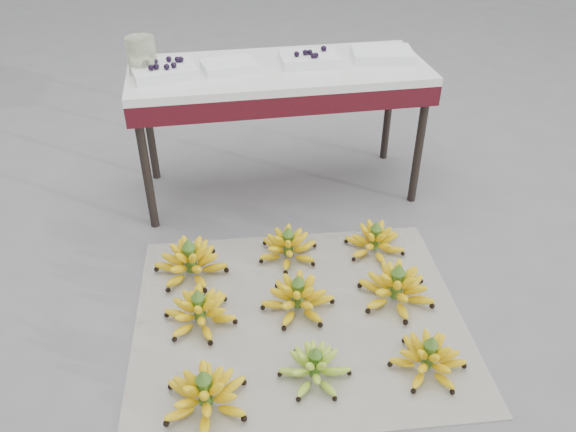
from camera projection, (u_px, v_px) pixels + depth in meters
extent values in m
plane|color=slate|center=(325.00, 308.00, 2.21)|extent=(60.00, 60.00, 0.00)
cube|color=white|center=(299.00, 317.00, 2.16)|extent=(1.32, 1.13, 0.01)
ellipsoid|color=yellow|center=(206.00, 398.00, 1.80)|extent=(0.34, 0.34, 0.08)
ellipsoid|color=yellow|center=(205.00, 390.00, 1.78)|extent=(0.24, 0.24, 0.06)
ellipsoid|color=yellow|center=(204.00, 383.00, 1.76)|extent=(0.16, 0.16, 0.05)
cylinder|color=#3C641E|center=(205.00, 390.00, 1.78)|extent=(0.05, 0.05, 0.12)
cone|color=#3C641E|center=(203.00, 375.00, 1.74)|extent=(0.06, 0.06, 0.04)
ellipsoid|color=#7CAE31|center=(315.00, 370.00, 1.90)|extent=(0.32, 0.32, 0.07)
ellipsoid|color=#7CAE31|center=(315.00, 364.00, 1.89)|extent=(0.22, 0.22, 0.05)
ellipsoid|color=#7CAE31|center=(315.00, 358.00, 1.87)|extent=(0.15, 0.15, 0.04)
cylinder|color=#3C641E|center=(315.00, 364.00, 1.89)|extent=(0.04, 0.04, 0.10)
cone|color=#3C641E|center=(315.00, 351.00, 1.85)|extent=(0.05, 0.05, 0.04)
ellipsoid|color=yellow|center=(428.00, 361.00, 1.93)|extent=(0.34, 0.34, 0.08)
ellipsoid|color=yellow|center=(429.00, 354.00, 1.91)|extent=(0.24, 0.24, 0.06)
ellipsoid|color=yellow|center=(431.00, 348.00, 1.89)|extent=(0.15, 0.15, 0.05)
cylinder|color=#3C641E|center=(429.00, 354.00, 1.91)|extent=(0.04, 0.04, 0.11)
cone|color=#3C641E|center=(432.00, 341.00, 1.87)|extent=(0.05, 0.05, 0.04)
ellipsoid|color=yellow|center=(200.00, 314.00, 2.12)|extent=(0.34, 0.34, 0.08)
ellipsoid|color=yellow|center=(199.00, 307.00, 2.09)|extent=(0.24, 0.24, 0.06)
ellipsoid|color=yellow|center=(199.00, 301.00, 2.08)|extent=(0.16, 0.16, 0.05)
cylinder|color=#3C641E|center=(199.00, 307.00, 2.09)|extent=(0.04, 0.04, 0.11)
cone|color=#3C641E|center=(198.00, 293.00, 2.05)|extent=(0.05, 0.05, 0.04)
ellipsoid|color=yellow|center=(298.00, 300.00, 2.18)|extent=(0.34, 0.34, 0.08)
ellipsoid|color=yellow|center=(298.00, 293.00, 2.16)|extent=(0.24, 0.24, 0.06)
ellipsoid|color=yellow|center=(298.00, 287.00, 2.14)|extent=(0.15, 0.15, 0.05)
cylinder|color=#3C641E|center=(298.00, 293.00, 2.16)|extent=(0.05, 0.05, 0.11)
cone|color=#3C641E|center=(298.00, 279.00, 2.11)|extent=(0.05, 0.05, 0.04)
ellipsoid|color=yellow|center=(396.00, 291.00, 2.21)|extent=(0.31, 0.31, 0.09)
ellipsoid|color=yellow|center=(397.00, 284.00, 2.19)|extent=(0.22, 0.22, 0.07)
ellipsoid|color=yellow|center=(398.00, 277.00, 2.17)|extent=(0.14, 0.14, 0.06)
cylinder|color=#3C641E|center=(397.00, 284.00, 2.19)|extent=(0.05, 0.05, 0.12)
cone|color=#3C641E|center=(399.00, 268.00, 2.15)|extent=(0.06, 0.06, 0.04)
ellipsoid|color=yellow|center=(191.00, 265.00, 2.35)|extent=(0.40, 0.40, 0.09)
ellipsoid|color=yellow|center=(190.00, 258.00, 2.32)|extent=(0.28, 0.28, 0.07)
ellipsoid|color=yellow|center=(189.00, 251.00, 2.30)|extent=(0.18, 0.18, 0.06)
cylinder|color=#3C641E|center=(190.00, 258.00, 2.32)|extent=(0.05, 0.05, 0.12)
cone|color=#3C641E|center=(188.00, 243.00, 2.28)|extent=(0.06, 0.06, 0.04)
ellipsoid|color=yellow|center=(288.00, 250.00, 2.44)|extent=(0.26, 0.26, 0.08)
ellipsoid|color=yellow|center=(288.00, 243.00, 2.42)|extent=(0.19, 0.19, 0.06)
ellipsoid|color=yellow|center=(288.00, 237.00, 2.40)|extent=(0.12, 0.12, 0.05)
cylinder|color=#3C641E|center=(288.00, 243.00, 2.42)|extent=(0.04, 0.04, 0.11)
cone|color=#3C641E|center=(288.00, 231.00, 2.38)|extent=(0.05, 0.05, 0.04)
ellipsoid|color=yellow|center=(374.00, 244.00, 2.48)|extent=(0.34, 0.34, 0.08)
ellipsoid|color=yellow|center=(375.00, 238.00, 2.46)|extent=(0.24, 0.24, 0.06)
ellipsoid|color=yellow|center=(376.00, 232.00, 2.44)|extent=(0.16, 0.16, 0.05)
cylinder|color=#3C641E|center=(375.00, 238.00, 2.46)|extent=(0.04, 0.04, 0.11)
cone|color=#3C641E|center=(376.00, 225.00, 2.42)|extent=(0.05, 0.05, 0.04)
cylinder|color=black|center=(146.00, 169.00, 2.49)|extent=(0.04, 0.04, 0.62)
cylinder|color=black|center=(419.00, 145.00, 2.67)|extent=(0.04, 0.04, 0.62)
cylinder|color=black|center=(149.00, 125.00, 2.86)|extent=(0.04, 0.04, 0.62)
cylinder|color=black|center=(389.00, 107.00, 3.04)|extent=(0.04, 0.04, 0.62)
cube|color=#450D15|center=(279.00, 83.00, 2.61)|extent=(1.37, 0.55, 0.09)
cube|color=silver|center=(279.00, 70.00, 2.58)|extent=(1.37, 0.55, 0.04)
cube|color=silver|center=(164.00, 71.00, 2.46)|extent=(0.30, 0.25, 0.04)
sphere|color=black|center=(167.00, 67.00, 2.40)|extent=(0.03, 0.03, 0.03)
sphere|color=black|center=(145.00, 62.00, 2.45)|extent=(0.03, 0.03, 0.03)
sphere|color=black|center=(156.00, 67.00, 2.41)|extent=(0.03, 0.03, 0.03)
sphere|color=black|center=(174.00, 65.00, 2.42)|extent=(0.03, 0.03, 0.03)
sphere|color=black|center=(169.00, 59.00, 2.48)|extent=(0.03, 0.03, 0.03)
sphere|color=black|center=(181.00, 59.00, 2.48)|extent=(0.03, 0.03, 0.03)
sphere|color=black|center=(155.00, 62.00, 2.46)|extent=(0.03, 0.03, 0.03)
sphere|color=black|center=(151.00, 68.00, 2.40)|extent=(0.03, 0.03, 0.03)
sphere|color=black|center=(177.00, 59.00, 2.48)|extent=(0.03, 0.03, 0.03)
cube|color=silver|center=(229.00, 66.00, 2.52)|extent=(0.26, 0.21, 0.04)
cube|color=silver|center=(309.00, 59.00, 2.59)|extent=(0.27, 0.19, 0.04)
sphere|color=black|center=(297.00, 54.00, 2.54)|extent=(0.03, 0.03, 0.03)
sphere|color=black|center=(310.00, 52.00, 2.56)|extent=(0.03, 0.03, 0.03)
sphere|color=black|center=(324.00, 49.00, 2.61)|extent=(0.03, 0.03, 0.03)
sphere|color=black|center=(305.00, 52.00, 2.56)|extent=(0.03, 0.03, 0.03)
sphere|color=black|center=(323.00, 48.00, 2.61)|extent=(0.03, 0.03, 0.03)
sphere|color=black|center=(316.00, 55.00, 2.53)|extent=(0.03, 0.03, 0.03)
sphere|color=black|center=(313.00, 56.00, 2.53)|extent=(0.03, 0.03, 0.03)
cube|color=silver|center=(382.00, 54.00, 2.64)|extent=(0.31, 0.24, 0.04)
cylinder|color=beige|center=(142.00, 55.00, 2.45)|extent=(0.16, 0.16, 0.16)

